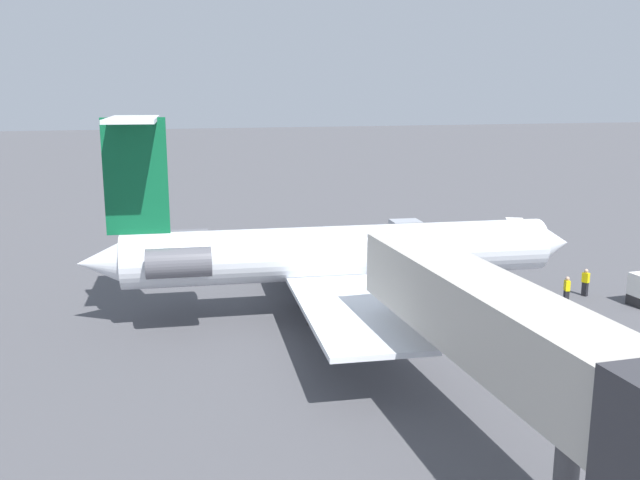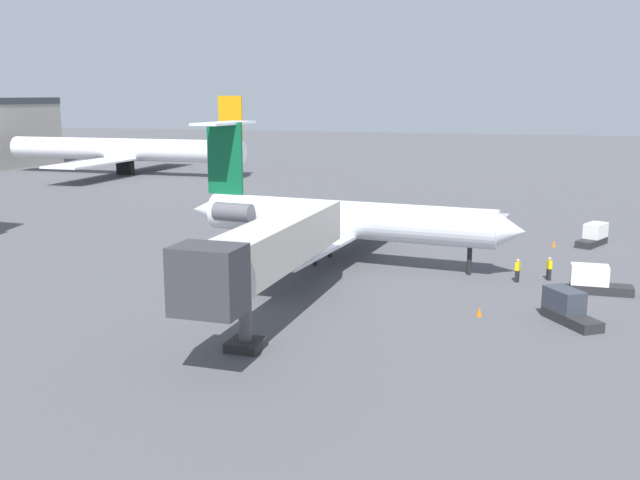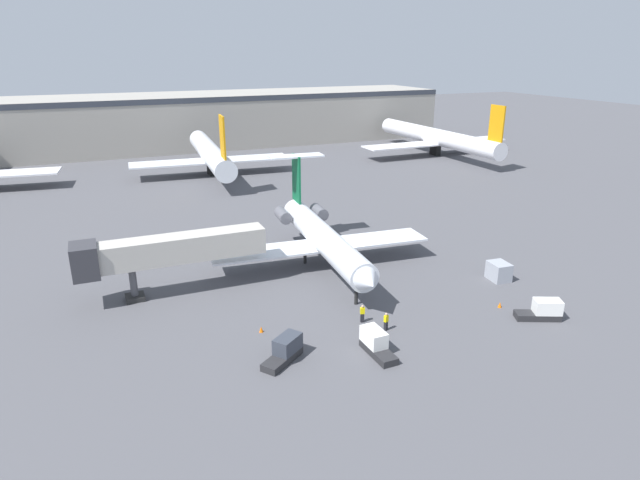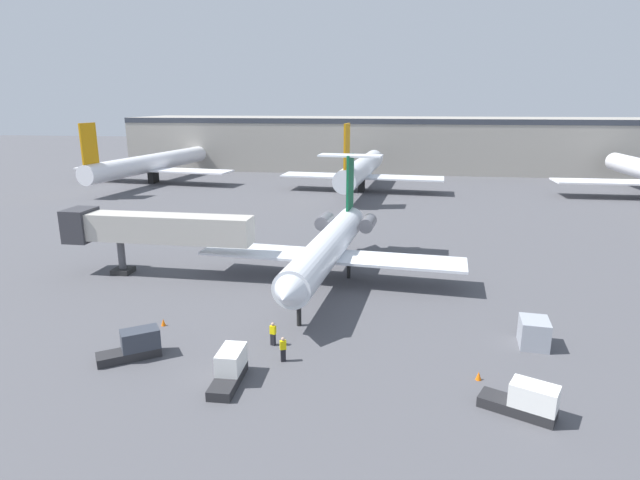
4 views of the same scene
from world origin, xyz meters
name	(u,v)px [view 4 (image 4 of 4)]	position (x,y,z in m)	size (l,w,h in m)	color
ground_plane	(365,286)	(0.00, 0.00, -0.05)	(400.00, 400.00, 0.10)	#4C4C51
regional_jet	(330,244)	(-3.39, 0.94, 3.59)	(25.28, 27.70, 10.94)	silver
jet_bridge	(147,228)	(-21.01, 0.05, 4.68)	(18.52, 3.23, 6.37)	#B7B2A8
ground_crew_marshaller	(283,349)	(-4.30, -15.21, 0.86)	(0.47, 0.40, 1.69)	black
ground_crew_loader	(273,334)	(-5.50, -13.04, 0.86)	(0.45, 0.36, 1.69)	black
baggage_tug_lead	(135,346)	(-14.07, -16.14, 0.84)	(4.07, 3.46, 1.90)	#262628
baggage_tug_trailing	(230,368)	(-6.94, -18.10, 0.84)	(1.48, 4.03, 1.90)	#262628
baggage_tug_spare	(526,401)	(9.97, -19.13, 0.84)	(4.22, 2.96, 1.90)	#262628
cargo_container_uld	(534,333)	(12.38, -10.43, 0.97)	(2.10, 2.51, 1.95)	#999EA8
traffic_cone_near	(163,322)	(-14.49, -11.13, 0.28)	(0.36, 0.36, 0.55)	orange
traffic_cone_mid	(479,376)	(7.99, -15.73, 0.28)	(0.36, 0.36, 0.55)	orange
terminal_building	(389,143)	(0.00, 88.23, 6.40)	(128.88, 23.11, 12.77)	#9E998E
parked_airliner_west_end	(152,163)	(-48.24, 56.53, 4.10)	(34.91, 41.14, 13.01)	white
parked_airliner_west_mid	(362,169)	(-4.22, 52.42, 4.22)	(30.85, 36.47, 13.24)	silver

